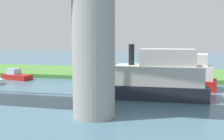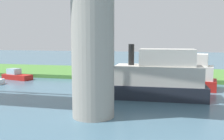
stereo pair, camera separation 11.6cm
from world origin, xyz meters
name	(u,v)px [view 1 (the left image)]	position (x,y,z in m)	size (l,w,h in m)	color
ground_plane	(119,81)	(0.00, 0.00, 0.00)	(160.00, 160.00, 0.00)	#476B7F
grassy_bank	(127,73)	(0.00, -6.00, 0.25)	(80.00, 12.00, 0.50)	#4C8438
bridge_pylon	(93,37)	(-1.30, 15.29, 5.48)	(2.88, 2.88, 10.96)	#9E998E
person_on_bank	(120,69)	(0.41, -3.07, 1.20)	(0.51, 0.51, 1.39)	#2D334C
mooring_post	(143,72)	(-2.93, -1.41, 1.03)	(0.20, 0.20, 1.05)	brown
pontoon_yellow	(180,74)	(-7.42, 3.36, 1.54)	(8.46, 3.93, 4.16)	red
motorboat_red	(16,76)	(13.68, 1.88, 0.51)	(4.54, 2.58, 1.43)	red
skiff_small	(156,78)	(-5.16, 8.67, 1.81)	(9.68, 3.52, 4.90)	#1E232D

